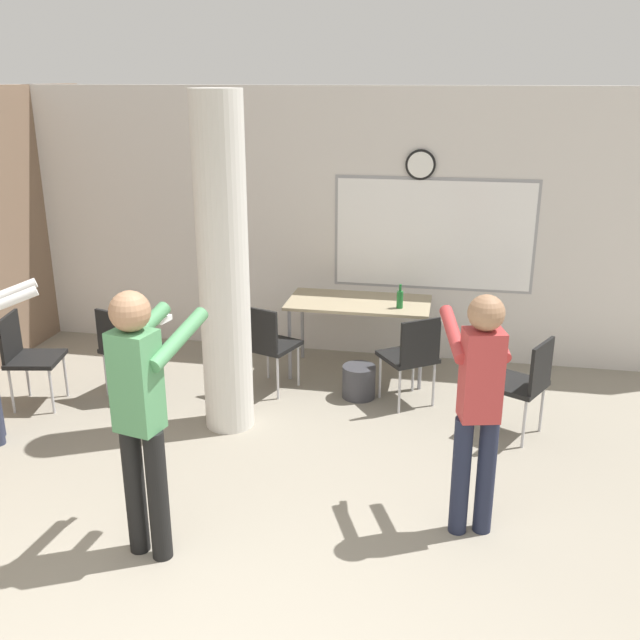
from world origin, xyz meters
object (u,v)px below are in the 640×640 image
(chair_table_right, at_px, (412,353))
(chair_by_left_wall, at_px, (27,353))
(chair_mid_room, at_px, (524,380))
(folding_table, at_px, (359,307))
(chair_table_left, at_px, (268,341))
(person_playing_side, at_px, (478,397))
(person_playing_front, at_px, (141,405))
(chair_near_pillar, at_px, (125,345))
(bottle_on_table, at_px, (400,299))

(chair_table_right, bearing_deg, chair_by_left_wall, -169.27)
(chair_mid_room, bearing_deg, chair_by_left_wall, -177.04)
(folding_table, xyz_separation_m, chair_table_right, (0.58, -0.67, -0.20))
(folding_table, distance_m, chair_table_left, 1.01)
(chair_table_right, relative_size, person_playing_side, 0.53)
(chair_by_left_wall, distance_m, person_playing_front, 2.72)
(chair_table_right, xyz_separation_m, chair_near_pillar, (-2.64, -0.28, 0.00))
(folding_table, bearing_deg, chair_near_pillar, -155.33)
(person_playing_front, bearing_deg, chair_mid_room, 40.19)
(chair_near_pillar, bearing_deg, chair_table_left, 14.53)
(chair_mid_room, distance_m, person_playing_side, 1.55)
(person_playing_front, bearing_deg, person_playing_side, 17.43)
(chair_table_left, relative_size, person_playing_front, 0.50)
(chair_table_left, height_order, person_playing_side, person_playing_side)
(chair_by_left_wall, relative_size, person_playing_front, 0.50)
(person_playing_side, bearing_deg, bottle_on_table, 106.26)
(chair_by_left_wall, height_order, chair_table_left, same)
(chair_mid_room, bearing_deg, bottle_on_table, 139.60)
(folding_table, bearing_deg, chair_table_right, -49.03)
(chair_by_left_wall, height_order, person_playing_front, person_playing_front)
(person_playing_side, bearing_deg, chair_table_right, 105.92)
(folding_table, xyz_separation_m, chair_near_pillar, (-2.06, -0.95, -0.20))
(chair_table_right, relative_size, person_playing_front, 0.50)
(folding_table, relative_size, chair_table_right, 1.62)
(person_playing_front, bearing_deg, bottle_on_table, 66.57)
(chair_by_left_wall, bearing_deg, chair_mid_room, 2.96)
(folding_table, relative_size, chair_table_left, 1.62)
(chair_mid_room, xyz_separation_m, person_playing_side, (-0.43, -1.41, 0.46))
(folding_table, height_order, person_playing_front, person_playing_front)
(chair_mid_room, height_order, person_playing_front, person_playing_front)
(folding_table, xyz_separation_m, chair_by_left_wall, (-2.85, -1.32, -0.20))
(chair_table_right, height_order, chair_mid_room, same)
(chair_table_right, distance_m, chair_table_left, 1.36)
(bottle_on_table, height_order, chair_table_left, bottle_on_table)
(chair_by_left_wall, distance_m, chair_near_pillar, 0.86)
(chair_near_pillar, bearing_deg, folding_table, 24.67)
(chair_mid_room, relative_size, chair_near_pillar, 1.00)
(chair_near_pillar, xyz_separation_m, person_playing_side, (3.17, -1.56, 0.46))
(chair_table_right, xyz_separation_m, person_playing_side, (0.52, -1.84, 0.46))
(bottle_on_table, xyz_separation_m, chair_near_pillar, (-2.48, -0.81, -0.35))
(bottle_on_table, bearing_deg, chair_by_left_wall, -160.17)
(bottle_on_table, relative_size, chair_mid_room, 0.27)
(chair_table_right, distance_m, chair_near_pillar, 2.66)
(chair_by_left_wall, xyz_separation_m, chair_near_pillar, (0.78, 0.37, 0.00))
(folding_table, xyz_separation_m, chair_mid_room, (1.53, -1.09, -0.20))
(folding_table, distance_m, bottle_on_table, 0.46)
(folding_table, xyz_separation_m, person_playing_front, (-0.88, -3.13, 0.32))
(bottle_on_table, bearing_deg, person_playing_side, -73.74)
(chair_near_pillar, relative_size, person_playing_side, 0.53)
(person_playing_front, relative_size, person_playing_side, 1.06)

